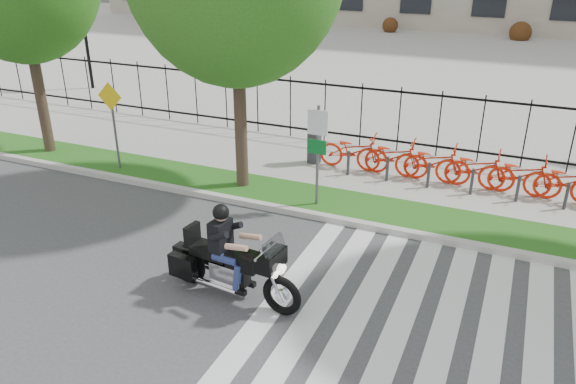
% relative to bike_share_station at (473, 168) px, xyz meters
% --- Properties ---
extents(ground, '(120.00, 120.00, 0.00)m').
position_rel_bike_share_station_xyz_m(ground, '(-4.86, -7.20, -0.68)').
color(ground, '#3E3E41').
rests_on(ground, ground).
extents(curb, '(60.00, 0.20, 0.15)m').
position_rel_bike_share_station_xyz_m(curb, '(-4.86, -3.10, -0.61)').
color(curb, '#B1AFA7').
rests_on(curb, ground).
extents(grass_verge, '(60.00, 1.50, 0.15)m').
position_rel_bike_share_station_xyz_m(grass_verge, '(-4.86, -2.25, -0.61)').
color(grass_verge, '#1F5114').
rests_on(grass_verge, ground).
extents(sidewalk, '(60.00, 3.50, 0.15)m').
position_rel_bike_share_station_xyz_m(sidewalk, '(-4.86, 0.25, -0.61)').
color(sidewalk, gray).
rests_on(sidewalk, ground).
extents(plaza, '(80.00, 34.00, 0.10)m').
position_rel_bike_share_station_xyz_m(plaza, '(-4.86, 17.80, -0.63)').
color(plaza, gray).
rests_on(plaza, ground).
extents(crosswalk_stripes, '(5.70, 8.00, 0.01)m').
position_rel_bike_share_station_xyz_m(crosswalk_stripes, '(-0.04, -7.20, -0.68)').
color(crosswalk_stripes, silver).
rests_on(crosswalk_stripes, ground).
extents(iron_fence, '(30.00, 0.06, 2.00)m').
position_rel_bike_share_station_xyz_m(iron_fence, '(-4.86, 2.00, 0.47)').
color(iron_fence, black).
rests_on(iron_fence, sidewalk).
extents(lamp_post_left, '(1.06, 0.70, 4.25)m').
position_rel_bike_share_station_xyz_m(lamp_post_left, '(-16.86, 4.80, 2.52)').
color(lamp_post_left, black).
rests_on(lamp_post_left, ground).
extents(bike_share_station, '(8.99, 0.89, 1.50)m').
position_rel_bike_share_station_xyz_m(bike_share_station, '(0.00, 0.00, 0.00)').
color(bike_share_station, '#2D2D33').
rests_on(bike_share_station, sidewalk).
extents(sign_pole_regulatory, '(0.50, 0.09, 2.50)m').
position_rel_bike_share_station_xyz_m(sign_pole_regulatory, '(-3.38, -2.62, 1.06)').
color(sign_pole_regulatory, '#59595B').
rests_on(sign_pole_regulatory, grass_verge).
extents(sign_pole_warning, '(0.78, 0.09, 2.49)m').
position_rel_bike_share_station_xyz_m(sign_pole_warning, '(-9.42, -2.62, 1.06)').
color(sign_pole_warning, '#59595B').
rests_on(sign_pole_warning, grass_verge).
extents(motorcycle_rider, '(2.91, 0.97, 2.25)m').
position_rel_bike_share_station_xyz_m(motorcycle_rider, '(-3.50, -6.74, 0.06)').
color(motorcycle_rider, black).
rests_on(motorcycle_rider, ground).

